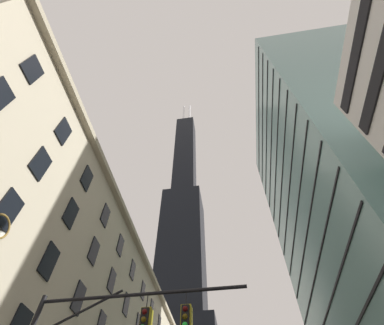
% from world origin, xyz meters
% --- Properties ---
extents(dark_skyscraper, '(24.24, 24.24, 195.27)m').
position_xyz_m(dark_skyscraper, '(-17.02, 86.63, 55.90)').
color(dark_skyscraper, black).
rests_on(dark_skyscraper, ground).
extents(glass_office_midrise, '(18.12, 31.49, 59.91)m').
position_xyz_m(glass_office_midrise, '(20.01, 24.58, 29.96)').
color(glass_office_midrise, gray).
rests_on(glass_office_midrise, ground).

